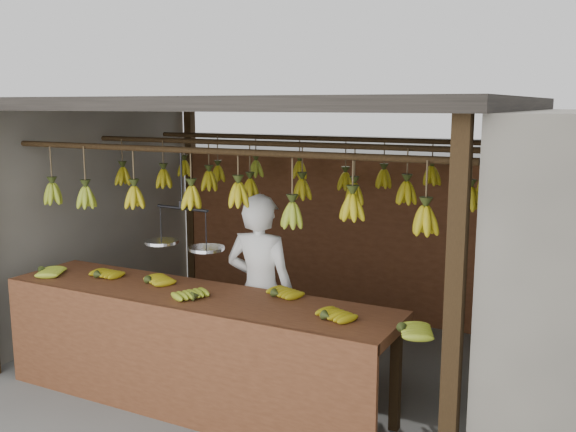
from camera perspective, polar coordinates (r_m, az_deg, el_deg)
The scene contains 8 objects.
ground at distance 6.19m, azimuth -1.32°, elevation -12.37°, with size 80.00×80.00×0.00m, color #5B5B57.
stall at distance 6.03m, azimuth 0.13°, elevation 6.34°, with size 4.30×3.30×2.40m.
neighbor_left at distance 8.20m, azimuth -23.97°, elevation 0.66°, with size 3.00×3.00×2.30m, color slate.
counter at distance 5.02m, azimuth -9.10°, elevation -9.36°, with size 3.49×0.75×0.96m.
hanging_bananas at distance 5.78m, azimuth -1.34°, elevation 2.65°, with size 3.65×2.25×0.39m.
balance_scale at distance 5.14m, azimuth -9.30°, elevation -2.14°, with size 0.74×0.30×0.77m.
vendor at distance 5.32m, azimuth -2.48°, elevation -6.75°, with size 0.60×0.39×1.64m, color white.
bag_bundles at distance 6.55m, azimuth 19.69°, elevation -2.54°, with size 0.08×0.26×1.24m.
Camera 1 is at (2.78, -5.01, 2.35)m, focal length 40.00 mm.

